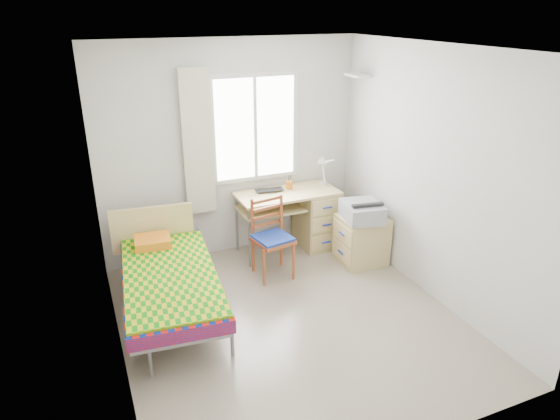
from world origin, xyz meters
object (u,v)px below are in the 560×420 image
object	(u,v)px
bed	(169,276)
chair	(272,233)
cabinet	(361,240)
printer	(362,211)
desk	(311,215)

from	to	relation	value
bed	chair	world-z (taller)	chair
cabinet	chair	bearing A→B (deg)	172.82
chair	printer	world-z (taller)	chair
bed	desk	xyz separation A→B (m)	(1.99, 0.81, 0.02)
desk	chair	size ratio (longest dim) A/B	1.37
chair	cabinet	world-z (taller)	chair
desk	chair	distance (m)	0.89
bed	chair	distance (m)	1.29
cabinet	printer	world-z (taller)	printer
printer	desk	bearing A→B (deg)	124.84
chair	printer	size ratio (longest dim) A/B	1.69
chair	cabinet	xyz separation A→B (m)	(1.10, -0.15, -0.22)
chair	printer	distance (m)	1.09
chair	bed	bearing A→B (deg)	-175.94
bed	cabinet	xyz separation A→B (m)	(2.35, 0.16, -0.11)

